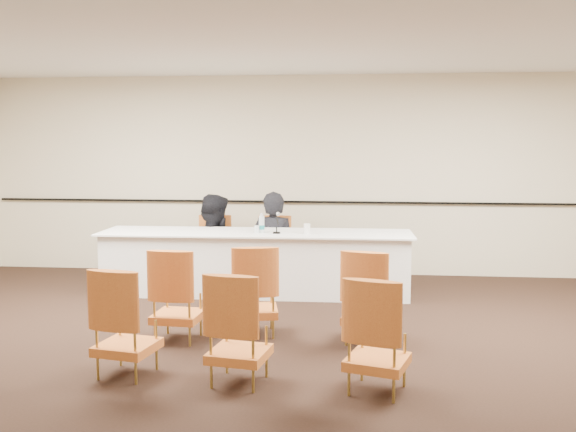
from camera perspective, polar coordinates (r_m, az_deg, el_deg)
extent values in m
plane|color=black|center=(6.07, -0.88, -12.63)|extent=(10.00, 10.00, 0.00)
plane|color=silver|center=(5.82, -0.93, 16.49)|extent=(10.00, 10.00, 0.00)
cube|color=beige|center=(9.73, 1.88, 3.63)|extent=(10.00, 0.04, 3.00)
cube|color=black|center=(9.72, 1.86, 1.26)|extent=(9.80, 0.04, 0.03)
imported|color=black|center=(9.09, -1.32, -3.47)|extent=(0.69, 0.49, 1.80)
imported|color=black|center=(9.23, -6.71, -3.79)|extent=(1.05, 0.91, 1.85)
cube|color=white|center=(8.38, 0.56, -1.48)|extent=(0.31, 0.24, 0.00)
cylinder|color=silver|center=(8.34, -2.78, -1.19)|extent=(0.08, 0.08, 0.10)
cylinder|color=white|center=(8.25, 1.70, -1.16)|extent=(0.09, 0.09, 0.13)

